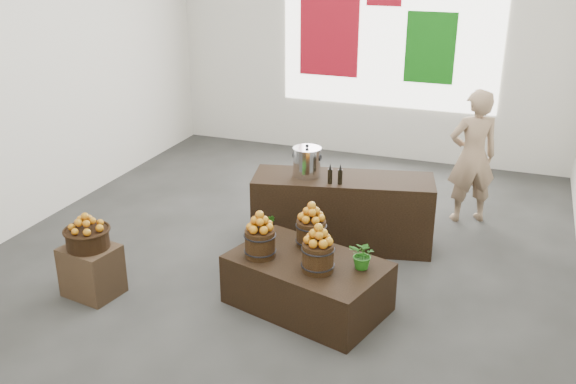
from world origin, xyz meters
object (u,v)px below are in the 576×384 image
at_px(counter, 342,211).
at_px(shopper, 473,157).
at_px(crate, 92,271).
at_px(stock_pot_left, 307,163).
at_px(display_table, 307,283).
at_px(wicker_basket, 88,239).

distance_m(counter, shopper, 1.73).
height_order(crate, stock_pot_left, stock_pot_left).
xyz_separation_m(crate, shopper, (3.14, 3.02, 0.55)).
bearing_deg(display_table, shopper, 80.98).
xyz_separation_m(counter, shopper, (1.22, 1.16, 0.41)).
bearing_deg(display_table, crate, -149.78).
relative_size(crate, stock_pot_left, 1.66).
xyz_separation_m(wicker_basket, display_table, (1.98, 0.51, -0.34)).
bearing_deg(crate, counter, 44.02).
relative_size(wicker_basket, stock_pot_left, 1.33).
bearing_deg(shopper, stock_pot_left, 11.34).
bearing_deg(wicker_basket, counter, 44.02).
bearing_deg(wicker_basket, stock_pot_left, 49.02).
height_order(display_table, stock_pot_left, stock_pot_left).
distance_m(wicker_basket, display_table, 2.07).
distance_m(wicker_basket, counter, 2.67).
relative_size(wicker_basket, shopper, 0.25).
bearing_deg(display_table, counter, 108.43).
distance_m(display_table, counter, 1.36).
bearing_deg(stock_pot_left, shopper, 37.90).
bearing_deg(crate, wicker_basket, 0.00).
bearing_deg(counter, wicker_basket, -148.77).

